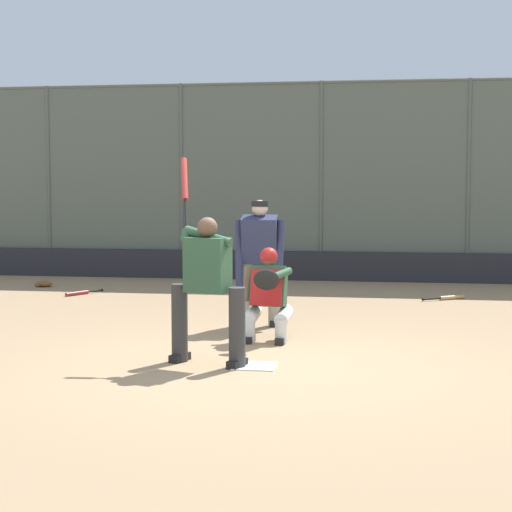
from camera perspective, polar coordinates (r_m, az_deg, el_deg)
name	(u,v)px	position (r m, az deg, el deg)	size (l,w,h in m)	color
ground_plane	(255,367)	(8.80, -0.06, -7.38)	(160.00, 160.00, 0.00)	#9E7F5B
home_plate_marker	(255,366)	(8.80, -0.06, -7.34)	(0.43, 0.43, 0.01)	white
backstop_fence	(321,177)	(16.67, 4.37, 5.29)	(16.77, 0.08, 3.85)	#515651
padding_wall	(320,266)	(16.64, 4.30, -0.68)	(16.36, 0.18, 0.56)	#28282D
bleachers_beyond	(247,251)	(19.09, -0.59, 0.34)	(11.68, 1.95, 1.16)	slate
batter_at_plate	(207,284)	(8.80, -3.28, -1.90)	(0.85, 0.88, 2.15)	#333333
catcher_behind_plate	(268,293)	(10.12, 0.78, -2.48)	(0.59, 0.70, 1.11)	silver
umpire_home	(260,259)	(11.16, 0.26, -0.19)	(0.67, 0.42, 1.66)	gray
spare_bat_near_backstop	(449,298)	(14.18, 12.73, -2.73)	(0.71, 0.52, 0.07)	black
spare_bat_by_padding	(80,293)	(14.75, -11.66, -2.42)	(0.43, 0.75, 0.07)	black
fielding_glove_on_dirt	(43,284)	(16.04, -13.99, -1.82)	(0.31, 0.24, 0.11)	brown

